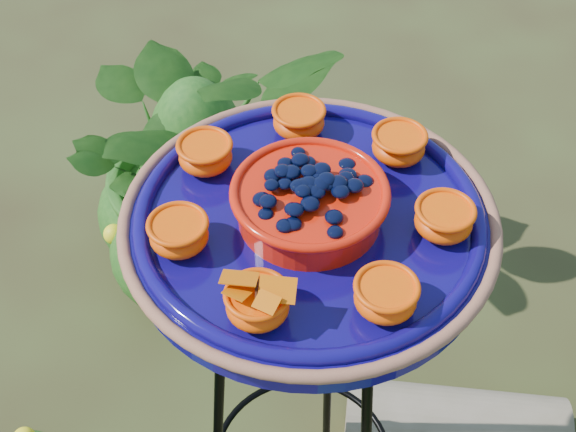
# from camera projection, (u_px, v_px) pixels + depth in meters

# --- Properties ---
(tripod_stand) EXTENTS (0.37, 0.39, 0.97)m
(tripod_stand) POSITION_uv_depth(u_px,v_px,m) (305.00, 388.00, 1.39)
(tripod_stand) COLOR black
(tripod_stand) RESTS_ON ground
(feeder_dish) EXTENTS (0.52, 0.52, 0.12)m
(feeder_dish) POSITION_uv_depth(u_px,v_px,m) (309.00, 218.00, 1.08)
(feeder_dish) COLOR #0E075C
(feeder_dish) RESTS_ON tripod_stand
(driftwood_log) EXTENTS (0.54, 0.29, 0.17)m
(driftwood_log) POSITION_uv_depth(u_px,v_px,m) (454.00, 423.00, 1.90)
(driftwood_log) COLOR gray
(driftwood_log) RESTS_ON ground
(shrub_back_left) EXTENTS (0.92, 0.92, 0.77)m
(shrub_back_left) POSITION_uv_depth(u_px,v_px,m) (199.00, 150.00, 2.12)
(shrub_back_left) COLOR #174712
(shrub_back_left) RESTS_ON ground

